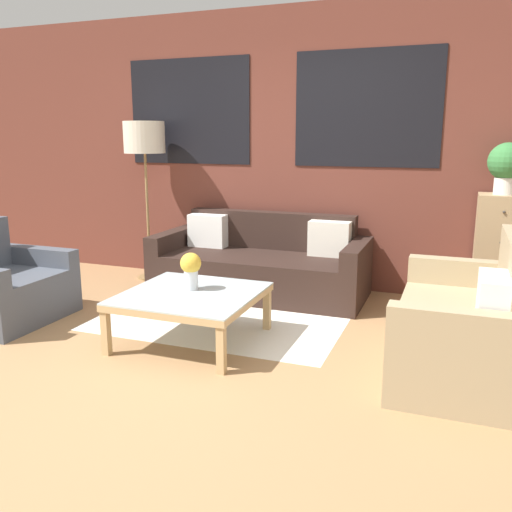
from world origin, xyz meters
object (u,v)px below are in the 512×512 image
(settee_vintage, at_px, (468,327))
(flower_vase, at_px, (191,268))
(drawer_cabinet, at_px, (498,253))
(potted_plant, at_px, (507,165))
(floor_lamp, at_px, (144,142))
(couch_dark, at_px, (261,266))
(coffee_table, at_px, (191,299))
(armchair_corner, at_px, (3,288))

(settee_vintage, xyz_separation_m, flower_vase, (-1.99, -0.09, 0.25))
(drawer_cabinet, xyz_separation_m, flower_vase, (-2.24, -1.59, 0.04))
(settee_vintage, relative_size, flower_vase, 5.09)
(drawer_cabinet, distance_m, potted_plant, 0.78)
(settee_vintage, bearing_deg, floor_lamp, 157.09)
(couch_dark, relative_size, potted_plant, 4.69)
(settee_vintage, xyz_separation_m, coffee_table, (-1.96, -0.16, 0.03))
(couch_dark, xyz_separation_m, armchair_corner, (-1.78, -1.53, -0.00))
(coffee_table, relative_size, potted_plant, 2.20)
(coffee_table, distance_m, flower_vase, 0.23)
(flower_vase, bearing_deg, drawer_cabinet, 35.43)
(couch_dark, bearing_deg, potted_plant, 6.17)
(potted_plant, bearing_deg, settee_vintage, -99.31)
(floor_lamp, bearing_deg, couch_dark, -5.03)
(coffee_table, relative_size, drawer_cabinet, 0.94)
(settee_vintage, bearing_deg, armchair_corner, -175.84)
(couch_dark, distance_m, coffee_table, 1.43)
(floor_lamp, bearing_deg, armchair_corner, -104.34)
(potted_plant, bearing_deg, drawer_cabinet, -90.00)
(settee_vintage, distance_m, coffee_table, 1.97)
(settee_vintage, height_order, drawer_cabinet, drawer_cabinet)
(settee_vintage, relative_size, armchair_corner, 1.58)
(coffee_table, bearing_deg, flower_vase, 113.36)
(drawer_cabinet, relative_size, potted_plant, 2.36)
(floor_lamp, relative_size, potted_plant, 3.81)
(armchair_corner, relative_size, flower_vase, 3.23)
(couch_dark, height_order, flower_vase, couch_dark)
(settee_vintage, height_order, coffee_table, settee_vintage)
(couch_dark, relative_size, settee_vintage, 1.42)
(settee_vintage, distance_m, flower_vase, 2.01)
(couch_dark, bearing_deg, settee_vintage, -33.39)
(coffee_table, bearing_deg, potted_plant, 36.90)
(drawer_cabinet, bearing_deg, settee_vintage, -99.31)
(armchair_corner, distance_m, coffee_table, 1.74)
(armchair_corner, height_order, potted_plant, potted_plant)
(settee_vintage, distance_m, potted_plant, 1.82)
(coffee_table, bearing_deg, drawer_cabinet, 36.90)
(couch_dark, relative_size, armchair_corner, 2.24)
(coffee_table, bearing_deg, armchair_corner, -176.42)
(couch_dark, xyz_separation_m, flower_vase, (-0.07, -1.36, 0.28))
(drawer_cabinet, bearing_deg, couch_dark, -173.83)
(couch_dark, relative_size, flower_vase, 7.23)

